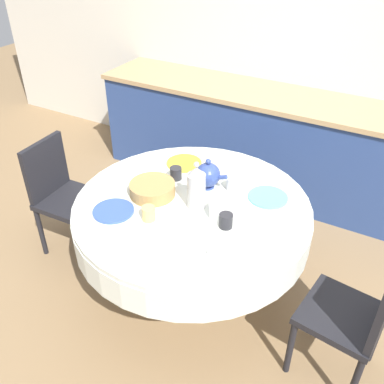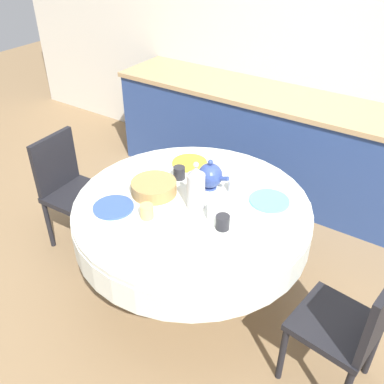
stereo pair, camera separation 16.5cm
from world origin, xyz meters
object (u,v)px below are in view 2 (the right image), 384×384
Objects in this scene: chair_left at (352,325)px; coffee_carafe at (196,188)px; teapot at (210,175)px; chair_right at (70,186)px.

chair_left is 1.08m from coffee_carafe.
teapot is (-0.04, 0.22, -0.04)m from coffee_carafe.
teapot is at bearing 79.64° from chair_left.
coffee_carafe is at bearing -79.42° from teapot.
teapot is (-1.05, 0.34, 0.33)m from chair_left.
chair_right is 1.13m from teapot.
chair_right is 1.15m from coffee_carafe.
chair_left is 2.87× the size of coffee_carafe.
chair_left is at bearing -7.02° from coffee_carafe.
chair_left is at bearing 84.90° from chair_right.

